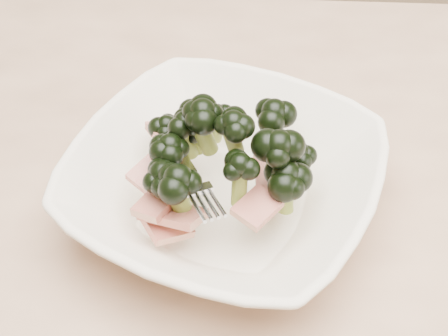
# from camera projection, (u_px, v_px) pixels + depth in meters

# --- Properties ---
(dining_table) EXTENTS (1.20, 0.80, 0.75)m
(dining_table) POSITION_uv_depth(u_px,v_px,m) (306.00, 311.00, 0.60)
(dining_table) COLOR tan
(dining_table) RESTS_ON ground
(broccoli_dish) EXTENTS (0.34, 0.34, 0.12)m
(broccoli_dish) POSITION_uv_depth(u_px,v_px,m) (223.00, 178.00, 0.53)
(broccoli_dish) COLOR white
(broccoli_dish) RESTS_ON dining_table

